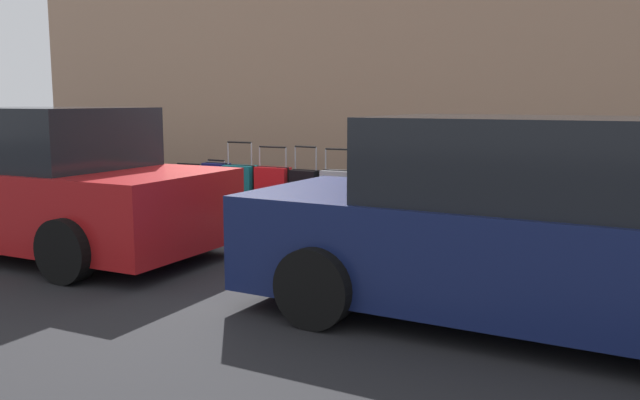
# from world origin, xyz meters

# --- Properties ---
(ground_plane) EXTENTS (40.00, 40.00, 0.00)m
(ground_plane) POSITION_xyz_m (0.00, 0.00, 0.00)
(ground_plane) COLOR black
(sidewalk_curb) EXTENTS (18.00, 5.00, 0.14)m
(sidewalk_curb) POSITION_xyz_m (0.00, -2.50, 0.07)
(sidewalk_curb) COLOR #9E9B93
(sidewalk_curb) RESTS_ON ground_plane
(suitcase_black_0) EXTENTS (0.38, 0.21, 0.79)m
(suitcase_black_0) POSITION_xyz_m (-3.86, -0.45, 0.40)
(suitcase_black_0) COLOR black
(suitcase_black_0) RESTS_ON sidewalk_curb
(suitcase_red_1) EXTENTS (0.47, 0.26, 0.67)m
(suitcase_red_1) POSITION_xyz_m (-3.38, -0.56, 0.45)
(suitcase_red_1) COLOR red
(suitcase_red_1) RESTS_ON sidewalk_curb
(suitcase_teal_2) EXTENTS (0.43, 0.27, 0.67)m
(suitcase_teal_2) POSITION_xyz_m (-2.88, -0.51, 0.45)
(suitcase_teal_2) COLOR #0F606B
(suitcase_teal_2) RESTS_ON sidewalk_curb
(suitcase_navy_3) EXTENTS (0.48, 0.24, 0.88)m
(suitcase_navy_3) POSITION_xyz_m (-2.36, -0.60, 0.46)
(suitcase_navy_3) COLOR navy
(suitcase_navy_3) RESTS_ON sidewalk_curb
(suitcase_maroon_4) EXTENTS (0.35, 0.22, 0.85)m
(suitcase_maroon_4) POSITION_xyz_m (-1.88, -0.51, 0.44)
(suitcase_maroon_4) COLOR maroon
(suitcase_maroon_4) RESTS_ON sidewalk_curb
(suitcase_olive_5) EXTENTS (0.43, 0.28, 0.79)m
(suitcase_olive_5) POSITION_xyz_m (-1.43, -0.51, 0.51)
(suitcase_olive_5) COLOR #59601E
(suitcase_olive_5) RESTS_ON sidewalk_curb
(suitcase_silver_6) EXTENTS (0.47, 0.28, 1.02)m
(suitcase_silver_6) POSITION_xyz_m (-0.93, -0.54, 0.50)
(suitcase_silver_6) COLOR #9EA0A8
(suitcase_silver_6) RESTS_ON sidewalk_curb
(suitcase_black_7) EXTENTS (0.41, 0.24, 1.03)m
(suitcase_black_7) POSITION_xyz_m (-0.43, -0.52, 0.50)
(suitcase_black_7) COLOR black
(suitcase_black_7) RESTS_ON sidewalk_curb
(suitcase_red_8) EXTENTS (0.48, 0.23, 1.02)m
(suitcase_red_8) POSITION_xyz_m (0.07, -0.50, 0.50)
(suitcase_red_8) COLOR red
(suitcase_red_8) RESTS_ON sidewalk_curb
(suitcase_teal_9) EXTENTS (0.45, 0.25, 1.06)m
(suitcase_teal_9) POSITION_xyz_m (0.59, -0.48, 0.51)
(suitcase_teal_9) COLOR #0F606B
(suitcase_teal_9) RESTS_ON sidewalk_curb
(suitcase_navy_10) EXTENTS (0.38, 0.26, 0.79)m
(suitcase_navy_10) POSITION_xyz_m (1.07, -0.57, 0.51)
(suitcase_navy_10) COLOR navy
(suitcase_navy_10) RESTS_ON sidewalk_curb
(suitcase_maroon_11) EXTENTS (0.48, 0.25, 0.72)m
(suitcase_maroon_11) POSITION_xyz_m (1.55, -0.55, 0.47)
(suitcase_maroon_11) COLOR maroon
(suitcase_maroon_11) RESTS_ON sidewalk_curb
(fire_hydrant) EXTENTS (0.39, 0.21, 0.76)m
(fire_hydrant) POSITION_xyz_m (2.55, -0.53, 0.54)
(fire_hydrant) COLOR #D89E0C
(fire_hydrant) RESTS_ON sidewalk_curb
(bollard_post) EXTENTS (0.13, 0.13, 0.75)m
(bollard_post) POSITION_xyz_m (3.01, -0.38, 0.52)
(bollard_post) COLOR brown
(bollard_post) RESTS_ON sidewalk_curb
(parked_car_navy_0) EXTENTS (4.64, 2.00, 1.63)m
(parked_car_navy_0) POSITION_xyz_m (-3.81, 1.87, 0.76)
(parked_car_navy_0) COLOR #141E4C
(parked_car_navy_0) RESTS_ON ground_plane
(parked_car_red_1) EXTENTS (4.55, 2.16, 1.68)m
(parked_car_red_1) POSITION_xyz_m (1.79, 1.87, 0.78)
(parked_car_red_1) COLOR #AD1619
(parked_car_red_1) RESTS_ON ground_plane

